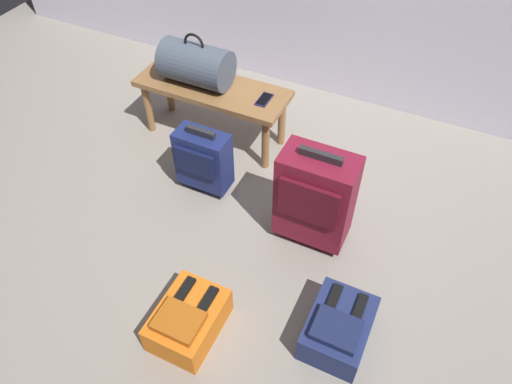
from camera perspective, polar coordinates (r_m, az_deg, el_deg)
The scene contains 8 objects.
ground_plane at distance 2.74m, azimuth -1.14°, elevation -5.44°, with size 6.60×6.60×0.00m, color gray.
bench at distance 3.17m, azimuth -5.22°, elevation 11.51°, with size 1.00×0.36×0.41m.
duffel_bag_slate at distance 3.11m, azimuth -7.16°, elevation 14.89°, with size 0.44×0.26×0.34m.
cell_phone at distance 2.99m, azimuth 0.98°, elevation 10.96°, with size 0.07×0.14×0.01m.
suitcase_upright_burgundy at distance 2.52m, azimuth 7.07°, elevation -0.58°, with size 0.39×0.25×0.63m.
suitcase_small_navy at distance 2.85m, azimuth -6.31°, elevation 3.92°, with size 0.32×0.19×0.46m.
backpack_orange at distance 2.37m, azimuth -8.10°, elevation -14.84°, with size 0.28×0.38×0.21m.
backpack_navy at distance 2.36m, azimuth 9.80°, elevation -15.65°, with size 0.28×0.38×0.21m.
Camera 1 is at (0.77, -1.50, 2.16)m, focal length 33.56 mm.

